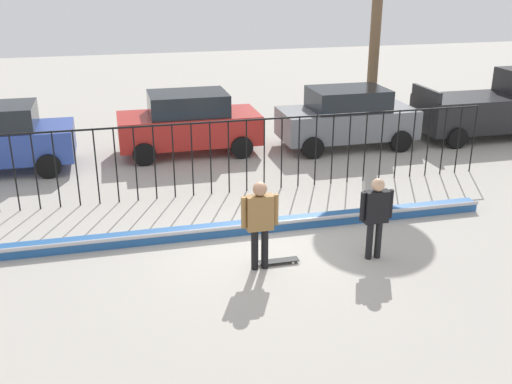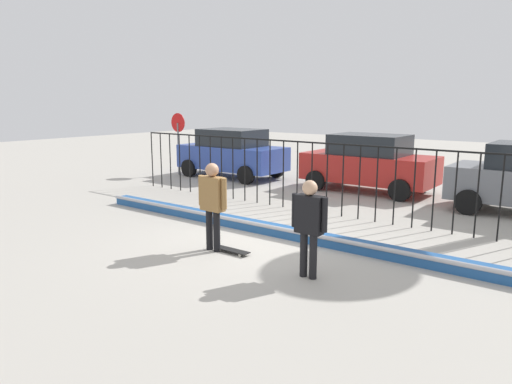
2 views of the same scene
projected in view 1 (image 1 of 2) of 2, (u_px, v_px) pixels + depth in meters
ground_plane at (263, 250)px, 12.34m from camera, size 60.00×60.00×0.00m
bowl_coping_ledge at (252, 227)px, 13.16m from camera, size 11.00×0.40×0.27m
perimeter_fence at (229, 149)px, 15.06m from camera, size 14.04×0.04×1.91m
skateboarder at (260, 218)px, 11.23m from camera, size 0.72×0.27×1.79m
skateboard at (279, 261)px, 11.77m from camera, size 0.80×0.20×0.07m
camera_operator at (376, 211)px, 11.66m from camera, size 0.69×0.26×1.70m
parked_car_red at (189, 122)px, 18.40m from camera, size 4.30×2.12×1.90m
parked_car_gray at (347, 117)px, 19.02m from camera, size 4.30×2.12×1.90m
pickup_truck at (493, 107)px, 20.08m from camera, size 4.70×2.12×2.24m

